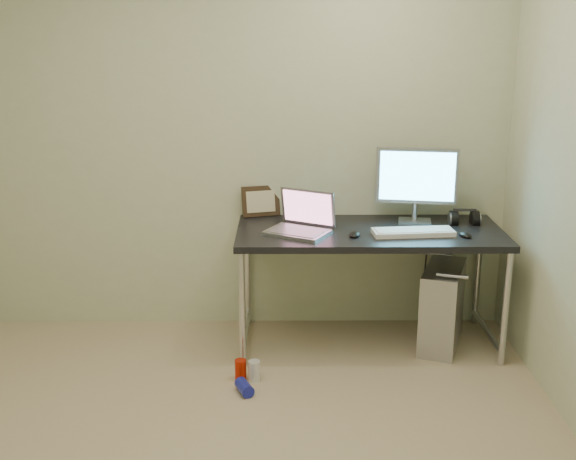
# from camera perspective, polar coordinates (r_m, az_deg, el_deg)

# --- Properties ---
(wall_back) EXTENTS (3.50, 0.02, 2.50)m
(wall_back) POSITION_cam_1_polar(r_m,az_deg,el_deg) (4.63, -4.20, 7.19)
(wall_back) COLOR beige
(wall_back) RESTS_ON ground
(desk) EXTENTS (1.62, 0.71, 0.75)m
(desk) POSITION_cam_1_polar(r_m,az_deg,el_deg) (4.43, 6.45, -0.94)
(desk) COLOR black
(desk) RESTS_ON ground
(tower_computer) EXTENTS (0.37, 0.54, 0.55)m
(tower_computer) POSITION_cam_1_polar(r_m,az_deg,el_deg) (4.62, 12.08, -5.94)
(tower_computer) COLOR #A4A4A8
(tower_computer) RESTS_ON ground
(cable_a) EXTENTS (0.01, 0.16, 0.69)m
(cable_a) POSITION_cam_1_polar(r_m,az_deg,el_deg) (4.87, 10.78, -2.93)
(cable_a) COLOR black
(cable_a) RESTS_ON ground
(cable_b) EXTENTS (0.02, 0.11, 0.71)m
(cable_b) POSITION_cam_1_polar(r_m,az_deg,el_deg) (4.87, 11.85, -3.22)
(cable_b) COLOR black
(cable_b) RESTS_ON ground
(can_red) EXTENTS (0.07, 0.07, 0.12)m
(can_red) POSITION_cam_1_polar(r_m,az_deg,el_deg) (4.19, -3.76, -10.96)
(can_red) COLOR #B31905
(can_red) RESTS_ON ground
(can_white) EXTENTS (0.07, 0.07, 0.12)m
(can_white) POSITION_cam_1_polar(r_m,az_deg,el_deg) (4.17, -2.68, -11.07)
(can_white) COLOR silver
(can_white) RESTS_ON ground
(can_blue) EXTENTS (0.12, 0.15, 0.07)m
(can_blue) POSITION_cam_1_polar(r_m,az_deg,el_deg) (4.06, -3.46, -12.32)
(can_blue) COLOR #1B21A0
(can_blue) RESTS_ON ground
(laptop) EXTENTS (0.45, 0.42, 0.25)m
(laptop) POSITION_cam_1_polar(r_m,az_deg,el_deg) (4.33, 1.08, 0.60)
(laptop) COLOR #A0A1A8
(laptop) RESTS_ON desk
(monitor) EXTENTS (0.50, 0.18, 0.47)m
(monitor) POSITION_cam_1_polar(r_m,az_deg,el_deg) (4.55, 10.12, 3.96)
(monitor) COLOR #A0A1A8
(monitor) RESTS_ON desk
(keyboard) EXTENTS (0.49, 0.20, 0.03)m
(keyboard) POSITION_cam_1_polar(r_m,az_deg,el_deg) (4.35, 9.86, -0.17)
(keyboard) COLOR white
(keyboard) RESTS_ON desk
(mouse_right) EXTENTS (0.09, 0.11, 0.03)m
(mouse_right) POSITION_cam_1_polar(r_m,az_deg,el_deg) (4.37, 13.83, -0.30)
(mouse_right) COLOR black
(mouse_right) RESTS_ON desk
(mouse_left) EXTENTS (0.09, 0.11, 0.03)m
(mouse_left) POSITION_cam_1_polar(r_m,az_deg,el_deg) (4.26, 5.29, -0.27)
(mouse_left) COLOR black
(mouse_left) RESTS_ON desk
(headphones) EXTENTS (0.18, 0.11, 0.12)m
(headphones) POSITION_cam_1_polar(r_m,az_deg,el_deg) (4.63, 13.75, 0.86)
(headphones) COLOR black
(headphones) RESTS_ON desk
(picture_frame) EXTENTS (0.26, 0.13, 0.20)m
(picture_frame) POSITION_cam_1_polar(r_m,az_deg,el_deg) (4.68, -2.16, 2.30)
(picture_frame) COLOR black
(picture_frame) RESTS_ON desk
(webcam) EXTENTS (0.05, 0.04, 0.13)m
(webcam) POSITION_cam_1_polar(r_m,az_deg,el_deg) (4.64, 1.80, 2.10)
(webcam) COLOR silver
(webcam) RESTS_ON desk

